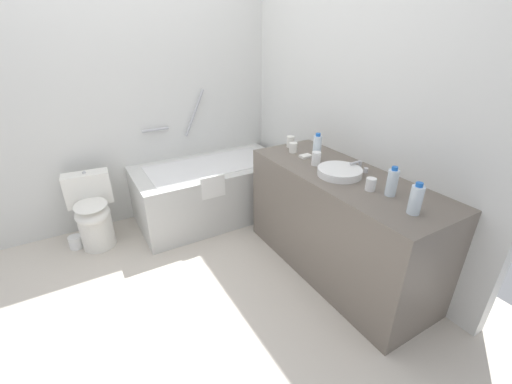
{
  "coord_description": "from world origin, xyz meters",
  "views": [
    {
      "loc": [
        -0.52,
        -1.99,
        1.75
      ],
      "look_at": [
        0.67,
        0.05,
        0.59
      ],
      "focal_mm": 23.28,
      "sensor_mm": 36.0,
      "label": 1
    }
  ],
  "objects_px": {
    "sink_basin": "(340,172)",
    "water_bottle_0": "(416,199)",
    "toilet": "(93,213)",
    "drinking_glass_1": "(293,148)",
    "drinking_glass_0": "(371,184)",
    "water_bottle_1": "(317,148)",
    "sink_faucet": "(359,166)",
    "soap_dish": "(306,156)",
    "water_bottle_2": "(392,182)",
    "toilet_paper_roll": "(76,242)",
    "drinking_glass_2": "(290,142)",
    "bathtub": "(212,189)",
    "drinking_glass_3": "(316,159)"
  },
  "relations": [
    {
      "from": "toilet_paper_roll",
      "to": "drinking_glass_0",
      "type": "bearing_deg",
      "value": -42.9
    },
    {
      "from": "sink_faucet",
      "to": "soap_dish",
      "type": "height_order",
      "value": "sink_faucet"
    },
    {
      "from": "bathtub",
      "to": "water_bottle_0",
      "type": "height_order",
      "value": "bathtub"
    },
    {
      "from": "toilet_paper_roll",
      "to": "water_bottle_2",
      "type": "bearing_deg",
      "value": -43.98
    },
    {
      "from": "toilet",
      "to": "drinking_glass_1",
      "type": "height_order",
      "value": "drinking_glass_1"
    },
    {
      "from": "sink_faucet",
      "to": "toilet_paper_roll",
      "type": "height_order",
      "value": "sink_faucet"
    },
    {
      "from": "water_bottle_2",
      "to": "soap_dish",
      "type": "bearing_deg",
      "value": 92.48
    },
    {
      "from": "water_bottle_0",
      "to": "drinking_glass_2",
      "type": "height_order",
      "value": "water_bottle_0"
    },
    {
      "from": "drinking_glass_1",
      "to": "drinking_glass_2",
      "type": "distance_m",
      "value": 0.14
    },
    {
      "from": "drinking_glass_1",
      "to": "drinking_glass_2",
      "type": "bearing_deg",
      "value": 64.03
    },
    {
      "from": "bathtub",
      "to": "water_bottle_2",
      "type": "bearing_deg",
      "value": -72.87
    },
    {
      "from": "toilet",
      "to": "drinking_glass_0",
      "type": "relative_size",
      "value": 7.93
    },
    {
      "from": "water_bottle_0",
      "to": "water_bottle_1",
      "type": "relative_size",
      "value": 0.84
    },
    {
      "from": "sink_basin",
      "to": "bathtub",
      "type": "bearing_deg",
      "value": 109.8
    },
    {
      "from": "sink_faucet",
      "to": "soap_dish",
      "type": "distance_m",
      "value": 0.44
    },
    {
      "from": "sink_basin",
      "to": "drinking_glass_2",
      "type": "bearing_deg",
      "value": 84.56
    },
    {
      "from": "toilet",
      "to": "bathtub",
      "type": "bearing_deg",
      "value": 91.45
    },
    {
      "from": "bathtub",
      "to": "drinking_glass_0",
      "type": "relative_size",
      "value": 18.0
    },
    {
      "from": "water_bottle_1",
      "to": "drinking_glass_0",
      "type": "xyz_separation_m",
      "value": [
        -0.04,
        -0.58,
        -0.06
      ]
    },
    {
      "from": "toilet",
      "to": "drinking_glass_2",
      "type": "distance_m",
      "value": 1.83
    },
    {
      "from": "sink_faucet",
      "to": "water_bottle_2",
      "type": "xyz_separation_m",
      "value": [
        -0.13,
        -0.39,
        0.05
      ]
    },
    {
      "from": "water_bottle_0",
      "to": "water_bottle_2",
      "type": "height_order",
      "value": "water_bottle_2"
    },
    {
      "from": "sink_basin",
      "to": "water_bottle_0",
      "type": "xyz_separation_m",
      "value": [
        -0.02,
        -0.61,
        0.06
      ]
    },
    {
      "from": "water_bottle_0",
      "to": "drinking_glass_0",
      "type": "xyz_separation_m",
      "value": [
        0.02,
        0.33,
        -0.05
      ]
    },
    {
      "from": "drinking_glass_0",
      "to": "drinking_glass_2",
      "type": "xyz_separation_m",
      "value": [
        0.06,
        0.96,
        0.01
      ]
    },
    {
      "from": "drinking_glass_0",
      "to": "drinking_glass_1",
      "type": "bearing_deg",
      "value": 89.83
    },
    {
      "from": "sink_faucet",
      "to": "drinking_glass_2",
      "type": "bearing_deg",
      "value": 99.9
    },
    {
      "from": "sink_basin",
      "to": "sink_faucet",
      "type": "xyz_separation_m",
      "value": [
        0.18,
        0.0,
        0.01
      ]
    },
    {
      "from": "bathtub",
      "to": "drinking_glass_2",
      "type": "bearing_deg",
      "value": -48.01
    },
    {
      "from": "sink_basin",
      "to": "drinking_glass_1",
      "type": "relative_size",
      "value": 3.83
    },
    {
      "from": "toilet",
      "to": "drinking_glass_1",
      "type": "bearing_deg",
      "value": 68.42
    },
    {
      "from": "sink_faucet",
      "to": "drinking_glass_2",
      "type": "distance_m",
      "value": 0.69
    },
    {
      "from": "sink_basin",
      "to": "drinking_glass_0",
      "type": "distance_m",
      "value": 0.28
    },
    {
      "from": "bathtub",
      "to": "water_bottle_2",
      "type": "xyz_separation_m",
      "value": [
        0.51,
        -1.65,
        0.61
      ]
    },
    {
      "from": "toilet",
      "to": "drinking_glass_3",
      "type": "height_order",
      "value": "drinking_glass_3"
    },
    {
      "from": "soap_dish",
      "to": "toilet_paper_roll",
      "type": "xyz_separation_m",
      "value": [
        -1.76,
        0.93,
        -0.78
      ]
    },
    {
      "from": "soap_dish",
      "to": "sink_basin",
      "type": "bearing_deg",
      "value": -92.82
    },
    {
      "from": "toilet_paper_roll",
      "to": "sink_faucet",
      "type": "bearing_deg",
      "value": -34.89
    },
    {
      "from": "drinking_glass_3",
      "to": "bathtub",
      "type": "bearing_deg",
      "value": 113.19
    },
    {
      "from": "drinking_glass_3",
      "to": "drinking_glass_1",
      "type": "bearing_deg",
      "value": 86.22
    },
    {
      "from": "drinking_glass_0",
      "to": "water_bottle_1",
      "type": "bearing_deg",
      "value": 86.41
    },
    {
      "from": "drinking_glass_3",
      "to": "drinking_glass_2",
      "type": "bearing_deg",
      "value": 79.63
    },
    {
      "from": "sink_faucet",
      "to": "drinking_glass_1",
      "type": "distance_m",
      "value": 0.59
    },
    {
      "from": "drinking_glass_0",
      "to": "toilet_paper_roll",
      "type": "relative_size",
      "value": 0.73
    },
    {
      "from": "toilet",
      "to": "water_bottle_0",
      "type": "height_order",
      "value": "water_bottle_0"
    },
    {
      "from": "bathtub",
      "to": "drinking_glass_3",
      "type": "xyz_separation_m",
      "value": [
        0.44,
        -1.02,
        0.57
      ]
    },
    {
      "from": "toilet_paper_roll",
      "to": "toilet",
      "type": "bearing_deg",
      "value": -8.97
    },
    {
      "from": "sink_basin",
      "to": "drinking_glass_0",
      "type": "height_order",
      "value": "drinking_glass_0"
    },
    {
      "from": "sink_basin",
      "to": "drinking_glass_0",
      "type": "relative_size",
      "value": 3.81
    },
    {
      "from": "water_bottle_2",
      "to": "drinking_glass_1",
      "type": "relative_size",
      "value": 2.32
    }
  ]
}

